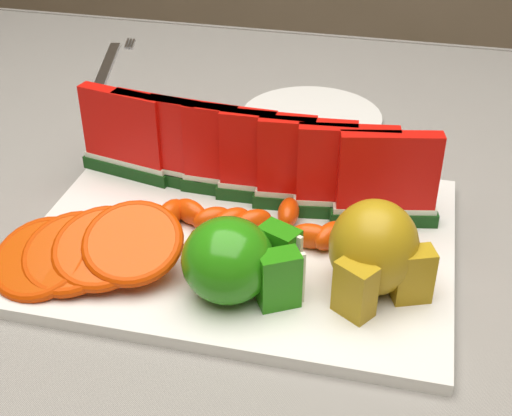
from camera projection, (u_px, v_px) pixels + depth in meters
The scene contains 11 objects.
table at pixel (193, 263), 0.84m from camera, with size 1.40×0.90×0.75m.
tablecloth at pixel (190, 219), 0.80m from camera, with size 1.53×1.03×0.20m.
platter at pixel (242, 240), 0.69m from camera, with size 0.40×0.30×0.01m.
apple_cluster at pixel (237, 261), 0.60m from camera, with size 0.11×0.09×0.07m.
pear_cluster at pixel (375, 252), 0.60m from camera, with size 0.10×0.10×0.09m.
side_plate at pixel (311, 118), 0.91m from camera, with size 0.21×0.21×0.01m.
fork at pixel (110, 62), 1.08m from camera, with size 0.06×0.19×0.00m.
watermelon_row at pixel (249, 158), 0.72m from camera, with size 0.39×0.07×0.10m.
orange_fan_front at pixel (87, 250), 0.63m from camera, with size 0.18×0.13×0.05m.
orange_fan_back at pixel (258, 158), 0.77m from camera, with size 0.28×0.09×0.04m.
tangerine_segments at pixel (248, 221), 0.68m from camera, with size 0.19×0.07×0.03m.
Camera 1 is at (0.23, -0.63, 1.17)m, focal length 50.00 mm.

